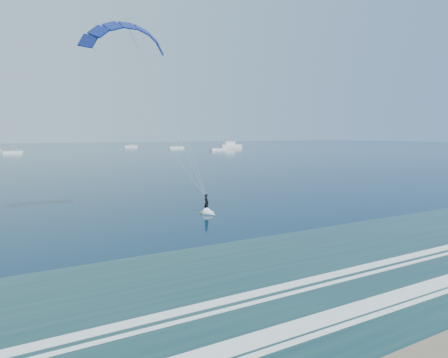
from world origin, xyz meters
name	(u,v)px	position (x,y,z in m)	size (l,w,h in m)	color
kitesurfer_rig	(169,117)	(-0.83, 28.84, 10.13)	(15.28, 5.43, 19.25)	yellow
motor_yacht	(230,145)	(116.45, 212.61, 1.62)	(14.86, 3.96, 6.16)	silver
sailboat_1	(12,152)	(-8.19, 194.94, 0.68)	(7.69, 2.40, 10.82)	silver
sailboat_2	(130,146)	(64.88, 257.70, 0.68)	(8.80, 2.40, 11.95)	silver
sailboat_3	(176,147)	(82.35, 220.50, 0.69)	(9.43, 2.40, 12.78)	silver
sailboat_4	(219,149)	(89.17, 178.87, 0.69)	(10.11, 2.40, 13.51)	silver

